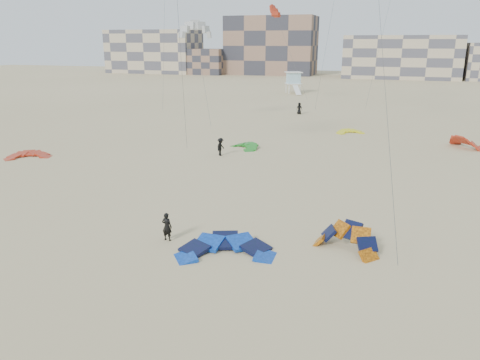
% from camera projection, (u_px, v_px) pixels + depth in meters
% --- Properties ---
extents(ground, '(320.00, 320.00, 0.00)m').
position_uv_depth(ground, '(171.00, 274.00, 21.83)').
color(ground, '#C9B486').
rests_on(ground, ground).
extents(kite_ground_blue, '(6.10, 6.25, 2.13)m').
position_uv_depth(kite_ground_blue, '(225.00, 254.00, 23.91)').
color(kite_ground_blue, blue).
rests_on(kite_ground_blue, ground).
extents(kite_ground_orange, '(4.37, 4.38, 3.38)m').
position_uv_depth(kite_ground_orange, '(346.00, 250.00, 24.36)').
color(kite_ground_orange, orange).
rests_on(kite_ground_orange, ground).
extents(kite_ground_red, '(5.22, 5.28, 1.50)m').
position_uv_depth(kite_ground_red, '(28.00, 157.00, 43.71)').
color(kite_ground_red, '#C54219').
rests_on(kite_ground_red, ground).
extents(kite_ground_green, '(4.71, 4.74, 1.70)m').
position_uv_depth(kite_ground_green, '(245.00, 148.00, 47.47)').
color(kite_ground_green, green).
rests_on(kite_ground_green, ground).
extents(kite_ground_red_far, '(5.34, 5.32, 3.71)m').
position_uv_depth(kite_ground_red_far, '(465.00, 148.00, 47.70)').
color(kite_ground_red_far, '#C54219').
rests_on(kite_ground_red_far, ground).
extents(kite_ground_yellow, '(4.11, 4.19, 1.13)m').
position_uv_depth(kite_ground_yellow, '(350.00, 133.00, 55.25)').
color(kite_ground_yellow, '#F6F51A').
rests_on(kite_ground_yellow, ground).
extents(kitesurfer_main, '(0.60, 0.42, 1.59)m').
position_uv_depth(kitesurfer_main, '(167.00, 227.00, 25.29)').
color(kitesurfer_main, black).
rests_on(kitesurfer_main, ground).
extents(kitesurfer_c, '(0.79, 1.18, 1.70)m').
position_uv_depth(kitesurfer_c, '(221.00, 147.00, 44.12)').
color(kitesurfer_c, black).
rests_on(kitesurfer_c, ground).
extents(kitesurfer_e, '(0.99, 0.84, 1.71)m').
position_uv_depth(kitesurfer_e, '(299.00, 108.00, 69.26)').
color(kitesurfer_e, black).
rests_on(kitesurfer_e, ground).
extents(kite_fly_grey, '(7.12, 9.08, 11.91)m').
position_uv_depth(kite_fly_grey, '(195.00, 31.00, 57.74)').
color(kite_fly_grey, silver).
rests_on(kite_fly_grey, ground).
extents(kite_fly_red, '(7.33, 4.67, 15.41)m').
position_uv_depth(kite_fly_red, '(275.00, 12.00, 73.57)').
color(kite_fly_red, '#C54219').
rests_on(kite_fly_red, ground).
extents(lifeguard_tower_far, '(4.16, 6.54, 4.36)m').
position_uv_depth(lifeguard_tower_far, '(293.00, 83.00, 96.63)').
color(lifeguard_tower_far, white).
rests_on(lifeguard_tower_far, ground).
extents(condo_west_a, '(30.00, 15.00, 14.00)m').
position_uv_depth(condo_west_a, '(154.00, 52.00, 159.13)').
color(condo_west_a, '#BFAC8C').
rests_on(condo_west_a, ground).
extents(condo_west_b, '(28.00, 14.00, 18.00)m').
position_uv_depth(condo_west_b, '(271.00, 46.00, 150.25)').
color(condo_west_b, '#886652').
rests_on(condo_west_b, ground).
extents(condo_mid, '(32.00, 16.00, 12.00)m').
position_uv_depth(condo_mid, '(401.00, 57.00, 135.51)').
color(condo_mid, '#BFAC8C').
rests_on(condo_mid, ground).
extents(condo_fill_left, '(12.00, 10.00, 8.00)m').
position_uv_depth(condo_fill_left, '(207.00, 62.00, 152.19)').
color(condo_fill_left, '#886652').
rests_on(condo_fill_left, ground).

